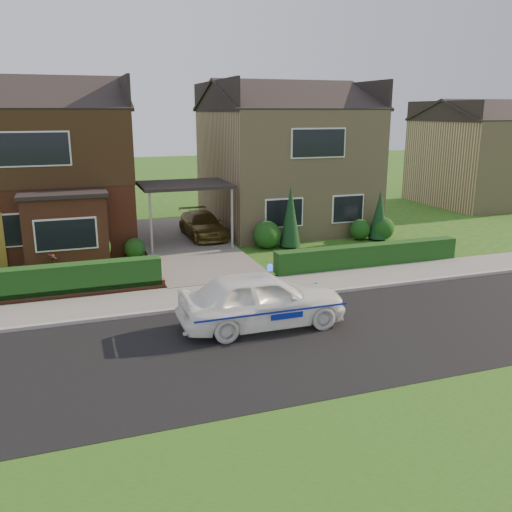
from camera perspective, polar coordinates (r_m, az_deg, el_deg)
name	(u,v)px	position (r m, az deg, el deg)	size (l,w,h in m)	color
ground	(277,343)	(14.06, 2.21, -9.16)	(120.00, 120.00, 0.00)	#1D5516
road	(277,343)	(14.06, 2.21, -9.16)	(60.00, 6.00, 0.02)	black
kerb	(241,303)	(16.71, -1.61, -4.93)	(60.00, 0.16, 0.12)	#9E9993
sidewalk	(231,292)	(17.66, -2.64, -3.85)	(60.00, 2.00, 0.10)	slate
grass_verge	(382,457)	(10.17, 13.16, -19.91)	(60.00, 4.00, 0.01)	#1D5516
driveway	(186,244)	(24.09, -7.34, 1.22)	(3.80, 12.00, 0.12)	#666059
house_left	(40,157)	(25.93, -21.80, 9.66)	(7.50, 9.53, 7.25)	brown
house_right	(284,154)	(28.05, 2.95, 10.72)	(7.50, 8.06, 7.25)	tan
carport_link	(185,186)	(23.57, -7.53, 7.33)	(3.80, 3.00, 2.77)	black
dwarf_wall	(41,297)	(18.14, -21.67, -3.99)	(7.70, 0.25, 0.36)	brown
hedge_left	(42,300)	(18.34, -21.60, -4.37)	(7.50, 0.55, 0.90)	#143711
hedge_right	(368,267)	(21.03, 11.68, -1.19)	(7.50, 0.55, 0.80)	#143711
shrub_left_mid	(93,247)	(21.85, -16.75, 0.88)	(1.32, 1.32, 1.32)	#143711
shrub_left_near	(135,248)	(22.30, -12.65, 0.80)	(0.84, 0.84, 0.84)	#143711
shrub_right_near	(267,235)	(23.33, 1.16, 2.25)	(1.20, 1.20, 1.20)	#143711
shrub_right_mid	(360,230)	(25.37, 10.88, 2.74)	(0.96, 0.96, 0.96)	#143711
shrub_right_far	(382,228)	(25.62, 13.16, 2.87)	(1.08, 1.08, 1.08)	#143711
conifer_a	(290,218)	(23.36, 3.64, 3.99)	(0.90, 0.90, 2.60)	black
conifer_b	(379,216)	(25.41, 12.85, 4.08)	(0.90, 0.90, 2.20)	black
neighbour_right	(480,163)	(37.43, 22.55, 9.06)	(6.50, 7.00, 5.20)	tan
police_car	(262,300)	(14.82, 0.61, -4.61)	(4.21, 4.59, 1.72)	white
driveway_car	(202,225)	(25.16, -5.65, 3.32)	(1.59, 3.90, 1.13)	brown
potted_plant_b	(60,275)	(19.62, -19.90, -1.85)	(0.40, 0.32, 0.73)	gray
potted_plant_c	(53,264)	(20.95, -20.59, -0.81)	(0.44, 0.44, 0.78)	gray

